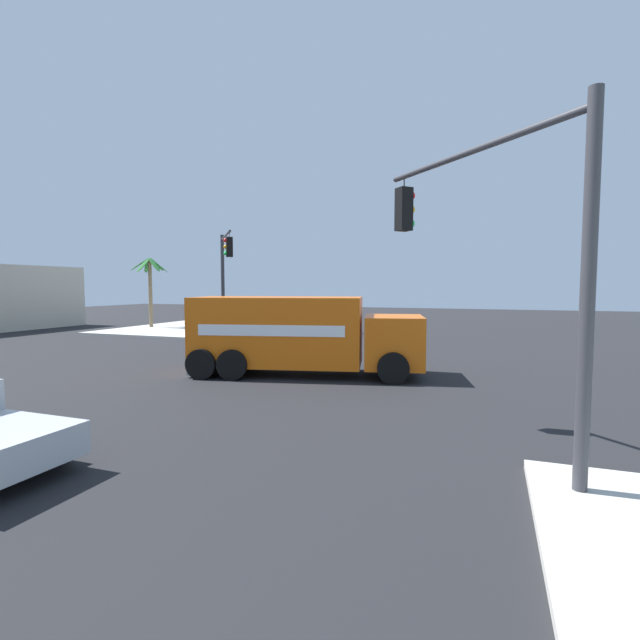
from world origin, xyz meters
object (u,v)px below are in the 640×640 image
(traffic_light_primary, at_px, (500,237))
(traffic_light_secondary, at_px, (225,269))
(delivery_truck, at_px, (300,334))
(palm_tree_far, at_px, (150,280))
(sedan_maroon, at_px, (321,324))

(traffic_light_primary, height_order, traffic_light_secondary, traffic_light_secondary)
(delivery_truck, height_order, palm_tree_far, palm_tree_far)
(delivery_truck, height_order, sedan_maroon, delivery_truck)
(traffic_light_secondary, relative_size, sedan_maroon, 1.32)
(traffic_light_secondary, bearing_deg, traffic_light_primary, -134.18)
(delivery_truck, bearing_deg, traffic_light_primary, -134.63)
(traffic_light_secondary, xyz_separation_m, palm_tree_far, (5.42, 9.45, -0.46))
(sedan_maroon, height_order, palm_tree_far, palm_tree_far)
(palm_tree_far, bearing_deg, traffic_light_primary, -128.92)
(delivery_truck, distance_m, traffic_light_secondary, 10.24)
(traffic_light_primary, height_order, palm_tree_far, traffic_light_primary)
(palm_tree_far, bearing_deg, sedan_maroon, -84.95)
(traffic_light_primary, bearing_deg, delivery_truck, 45.37)
(delivery_truck, relative_size, sedan_maroon, 1.86)
(delivery_truck, xyz_separation_m, traffic_light_secondary, (6.87, 7.17, 2.52))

